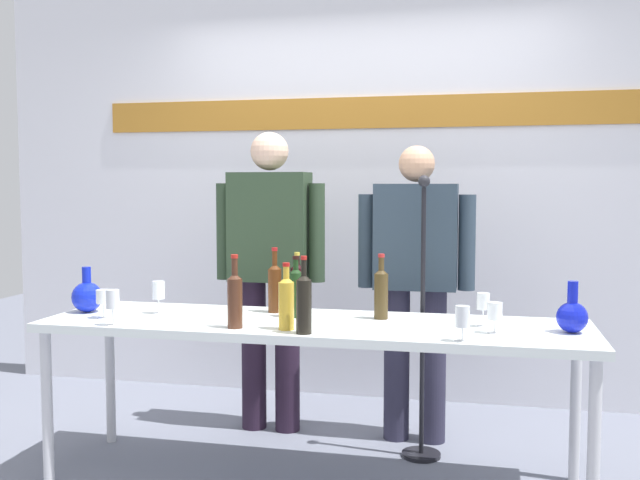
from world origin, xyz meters
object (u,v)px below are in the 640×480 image
presenter_right (416,273)px  wine_bottle_1 (304,302)px  wine_bottle_0 (381,291)px  wine_bottle_4 (235,298)px  wine_glass_right_0 (495,312)px  decanter_blue_right (572,315)px  decanter_blue_left (87,296)px  microphone_stand (422,365)px  wine_bottle_2 (286,301)px  wine_bottle_3 (296,290)px  wine_glass_right_1 (483,302)px  wine_bottle_6 (297,286)px  wine_glass_left_0 (158,291)px  wine_glass_right_2 (462,317)px  presenter_left (270,260)px  wine_glass_left_1 (104,297)px  wine_glass_left_2 (113,300)px  wine_bottle_5 (275,286)px  display_table (313,334)px

presenter_right → wine_bottle_1: size_ratio=4.85×
wine_bottle_0 → wine_bottle_4: size_ratio=0.95×
wine_glass_right_0 → decanter_blue_right: bearing=14.8°
decanter_blue_left → microphone_stand: bearing=15.4°
decanter_blue_left → wine_bottle_2: wine_bottle_2 is taller
decanter_blue_right → microphone_stand: size_ratio=0.15×
wine_glass_right_0 → wine_bottle_3: bearing=168.9°
wine_bottle_1 → wine_glass_right_1: 0.81m
wine_bottle_4 → wine_bottle_6: 0.48m
wine_glass_left_0 → wine_glass_right_1: (1.55, 0.01, -0.00)m
presenter_right → wine_bottle_2: 1.01m
wine_bottle_3 → wine_glass_right_2: bearing=-25.5°
presenter_left → wine_glass_left_1: bearing=-124.9°
wine_bottle_0 → presenter_left: bearing=142.2°
decanter_blue_right → presenter_right: presenter_right is taller
wine_bottle_2 → decanter_blue_right: bearing=9.5°
wine_glass_left_0 → wine_bottle_3: bearing=4.7°
wine_glass_left_0 → wine_glass_left_1: 0.26m
decanter_blue_right → microphone_stand: (-0.67, 0.45, -0.36)m
wine_glass_left_2 → decanter_blue_right: bearing=8.2°
wine_bottle_4 → wine_bottle_6: size_ratio=1.09×
presenter_right → wine_glass_right_1: 0.73m
wine_bottle_5 → wine_glass_right_2: 1.04m
presenter_left → wine_glass_right_0: size_ratio=12.70×
decanter_blue_right → wine_bottle_5: bearing=171.7°
presenter_right → presenter_left: bearing=180.0°
display_table → wine_bottle_6: size_ratio=8.43×
wine_glass_left_0 → wine_glass_left_1: wine_glass_left_0 is taller
wine_glass_left_2 → microphone_stand: microphone_stand is taller
decanter_blue_right → wine_glass_right_1: decanter_blue_right is taller
presenter_left → wine_bottle_5: bearing=-70.8°
wine_bottle_4 → wine_glass_left_1: 0.69m
wine_bottle_4 → wine_glass_right_2: wine_bottle_4 is taller
decanter_blue_left → wine_glass_left_2: (0.30, -0.28, 0.03)m
wine_bottle_0 → wine_glass_left_2: bearing=-159.7°
wine_glass_left_2 → wine_bottle_3: bearing=27.0°
presenter_left → wine_bottle_2: size_ratio=5.77×
decanter_blue_right → presenter_left: (-1.54, 0.69, 0.13)m
wine_bottle_3 → microphone_stand: bearing=31.5°
decanter_blue_left → wine_bottle_4: bearing=-14.4°
presenter_left → wine_bottle_4: (0.11, -0.90, -0.07)m
wine_bottle_4 → microphone_stand: bearing=40.8°
wine_bottle_3 → wine_glass_left_0: (-0.68, -0.06, -0.02)m
decanter_blue_right → wine_glass_right_1: (-0.37, 0.05, 0.03)m
decanter_blue_right → wine_bottle_2: wine_bottle_2 is taller
display_table → wine_bottle_1: bearing=-84.6°
wine_glass_left_1 → decanter_blue_right: bearing=3.6°
wine_bottle_3 → wine_glass_right_2: wine_bottle_3 is taller
wine_glass_left_1 → wine_glass_right_0: bearing=1.5°
wine_bottle_2 → wine_glass_right_1: 0.87m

